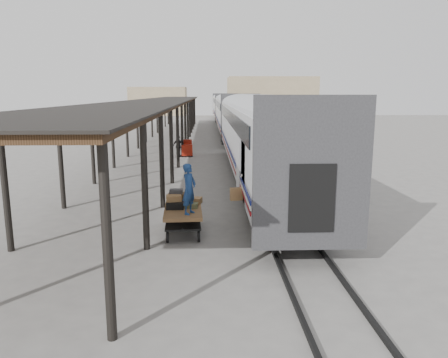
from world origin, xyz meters
name	(u,v)px	position (x,y,z in m)	size (l,w,h in m)	color
ground	(193,229)	(0.00, 0.00, 0.00)	(160.00, 160.00, 0.00)	slate
train	(231,112)	(3.19, 33.79, 2.69)	(3.45, 76.01, 4.01)	silver
canopy	(162,101)	(-3.40, 24.00, 4.00)	(4.90, 64.30, 4.15)	#422B19
rails	(231,135)	(3.20, 34.00, 0.06)	(1.54, 150.00, 0.12)	black
building_far	(271,97)	(14.00, 78.00, 4.00)	(18.00, 10.00, 8.00)	tan
building_left	(159,101)	(-10.00, 82.00, 3.00)	(12.00, 8.00, 6.00)	tan
baggage_cart	(183,215)	(-0.32, -0.45, 0.65)	(1.36, 2.46, 0.86)	brown
suitcase_stack	(180,200)	(-0.43, -0.09, 1.06)	(1.24, 1.19, 0.58)	#39393B
luggage_tug	(187,149)	(-1.02, 18.31, 0.55)	(0.91, 1.40, 1.20)	maroon
porter	(189,189)	(-0.07, -1.10, 1.68)	(0.60, 0.39, 1.64)	navy
pedestrian	(179,146)	(-1.63, 17.91, 0.79)	(0.93, 0.39, 1.59)	black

